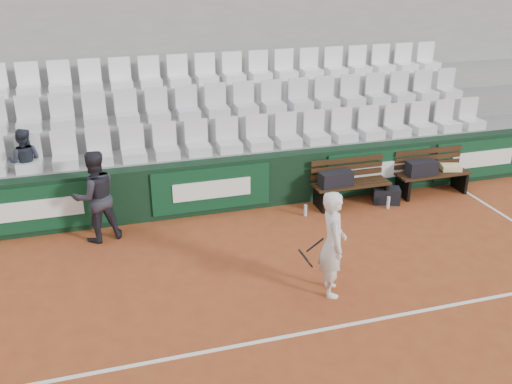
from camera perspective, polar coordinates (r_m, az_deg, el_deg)
The scene contains 21 objects.
ground at distance 7.59m, azimuth 3.64°, elevation -14.15°, with size 80.00×80.00×0.00m, color #9B4623.
court_baseline at distance 7.59m, azimuth 3.64°, elevation -14.12°, with size 18.00×0.06×0.01m, color white.
back_barrier at distance 10.70m, azimuth -3.22°, elevation 0.69°, with size 18.00×0.34×1.00m.
grandstand_tier_front at distance 11.26m, azimuth -4.32°, elevation 1.84°, with size 18.00×0.95×1.00m, color gray.
grandstand_tier_mid at distance 12.06m, azimuth -5.34°, elevation 4.42°, with size 18.00×0.95×1.45m, color gray.
grandstand_tier_back at distance 12.88m, azimuth -6.23°, elevation 6.67°, with size 18.00×0.95×1.90m, color gray.
grandstand_rear_wall at distance 13.18m, azimuth -6.99°, elevation 12.63°, with size 18.00×0.30×4.40m, color #959593.
seat_row_front at distance 10.82m, azimuth -4.25°, elevation 5.53°, with size 11.90×0.44×0.63m, color silver.
seat_row_mid at distance 11.59m, azimuth -5.35°, elevation 9.02°, with size 11.90×0.44×0.63m, color silver.
seat_row_back at distance 12.41m, azimuth -6.33°, elevation 12.06°, with size 11.90×0.44×0.63m, color white.
bench_left at distance 11.15m, azimuth 9.45°, elevation -0.18°, with size 1.50×0.56×0.45m, color #362010.
bench_right at distance 12.04m, azimuth 17.15°, elevation 0.87°, with size 1.50×0.56×0.45m, color #371E10.
sports_bag_left at distance 10.86m, azimuth 7.98°, elevation 1.33°, with size 0.64×0.27×0.27m, color black.
sports_bag_right at distance 11.74m, azimuth 16.23°, elevation 2.32°, with size 0.60×0.28×0.28m, color black.
towel at distance 12.20m, azimuth 18.91°, elevation 2.34°, with size 0.38×0.28×0.11m, color beige.
sports_bag_ground at distance 11.39m, azimuth 12.89°, elevation -0.33°, with size 0.51×0.31×0.31m, color black.
water_bottle_near at distance 10.62m, azimuth 4.96°, elevation -1.85°, with size 0.06×0.06×0.22m, color silver.
water_bottle_far at distance 11.17m, azimuth 13.08°, elevation -1.04°, with size 0.07×0.07×0.24m, color silver.
tennis_player at distance 8.08m, azimuth 7.66°, elevation -5.15°, with size 0.74×0.64×1.58m.
ball_kid at distance 9.84m, azimuth -15.76°, elevation -0.42°, with size 0.77×0.60×1.59m, color #222129.
spectator_c at distance 10.64m, azimuth -22.44°, elevation 5.09°, with size 0.58×0.46×1.20m, color #212632.
Camera 1 is at (-2.16, -5.63, 4.62)m, focal length 40.00 mm.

